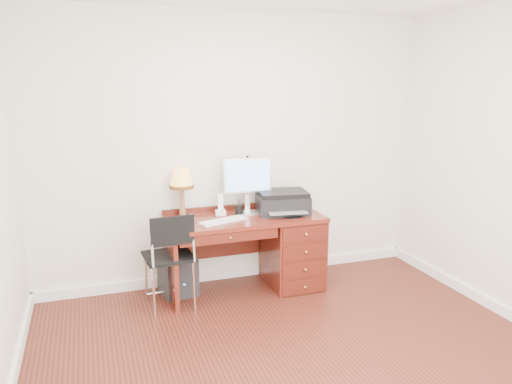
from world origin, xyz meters
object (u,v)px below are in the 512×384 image
object	(u,v)px
printer	(283,202)
leg_lamp	(181,181)
chair	(169,252)
monitor	(247,178)
equipment_box	(178,276)
phone	(220,209)
desk	(275,246)

from	to	relation	value
printer	leg_lamp	xyz separation A→B (m)	(-0.98, 0.16, 0.24)
chair	monitor	bearing A→B (deg)	17.61
monitor	chair	xyz separation A→B (m)	(-0.84, -0.33, -0.55)
monitor	printer	size ratio (longest dim) A/B	1.02
printer	chair	world-z (taller)	printer
monitor	equipment_box	xyz separation A→B (m)	(-0.72, -0.04, -0.92)
printer	equipment_box	bearing A→B (deg)	-175.14
monitor	chair	distance (m)	1.06
chair	phone	bearing A→B (deg)	27.39
phone	leg_lamp	bearing A→B (deg)	-179.93
leg_lamp	equipment_box	distance (m)	0.93
printer	chair	bearing A→B (deg)	-160.56
equipment_box	phone	bearing A→B (deg)	-5.73
printer	leg_lamp	bearing A→B (deg)	179.16
phone	equipment_box	xyz separation A→B (m)	(-0.45, -0.05, -0.63)
phone	chair	bearing A→B (deg)	-141.69
phone	chair	size ratio (longest dim) A/B	0.23
desk	monitor	xyz separation A→B (m)	(-0.25, 0.13, 0.68)
printer	chair	size ratio (longest dim) A/B	0.60
printer	equipment_box	world-z (taller)	printer
printer	monitor	bearing A→B (deg)	171.28
monitor	leg_lamp	xyz separation A→B (m)	(-0.64, 0.06, 0.00)
desk	leg_lamp	distance (m)	1.14
leg_lamp	desk	bearing A→B (deg)	-11.98
desk	printer	size ratio (longest dim) A/B	2.77
leg_lamp	chair	bearing A→B (deg)	-117.04
leg_lamp	phone	world-z (taller)	leg_lamp
desk	leg_lamp	xyz separation A→B (m)	(-0.89, 0.19, 0.69)
chair	printer	bearing A→B (deg)	7.06
leg_lamp	monitor	bearing A→B (deg)	-5.08
monitor	leg_lamp	distance (m)	0.64
desk	leg_lamp	size ratio (longest dim) A/B	3.14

